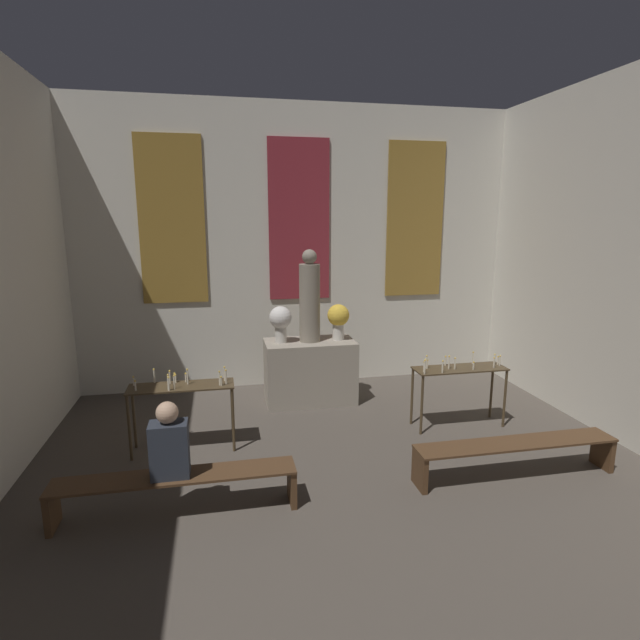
{
  "coord_description": "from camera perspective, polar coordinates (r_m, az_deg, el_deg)",
  "views": [
    {
      "loc": [
        -1.34,
        2.65,
        2.88
      ],
      "look_at": [
        0.0,
        9.26,
        1.48
      ],
      "focal_mm": 28.0,
      "sensor_mm": 36.0,
      "label": 1
    }
  ],
  "objects": [
    {
      "name": "candle_rack_left",
      "position": [
        6.46,
        -15.51,
        -8.22
      ],
      "size": [
        1.28,
        0.41,
        1.05
      ],
      "color": "#473823",
      "rests_on": "ground_plane"
    },
    {
      "name": "candle_rack_right",
      "position": [
        7.18,
        15.61,
        -6.19
      ],
      "size": [
        1.28,
        0.41,
        1.04
      ],
      "color": "#473823",
      "rests_on": "ground_plane"
    },
    {
      "name": "pew_back_left",
      "position": [
        5.3,
        -16.08,
        -17.63
      ],
      "size": [
        2.33,
        0.36,
        0.42
      ],
      "color": "#4C331E",
      "rests_on": "ground_plane"
    },
    {
      "name": "pew_back_right",
      "position": [
        6.16,
        21.46,
        -13.71
      ],
      "size": [
        2.33,
        0.36,
        0.42
      ],
      "color": "#4C331E",
      "rests_on": "ground_plane"
    },
    {
      "name": "wall_back",
      "position": [
        8.55,
        -2.45,
        8.34
      ],
      "size": [
        7.54,
        0.16,
        4.71
      ],
      "color": "silver",
      "rests_on": "ground_plane"
    },
    {
      "name": "flower_vase_right",
      "position": [
        7.78,
        2.1,
        0.23
      ],
      "size": [
        0.34,
        0.34,
        0.56
      ],
      "color": "beige",
      "rests_on": "altar"
    },
    {
      "name": "person_seated",
      "position": [
        5.11,
        -16.86,
        -13.36
      ],
      "size": [
        0.36,
        0.24,
        0.75
      ],
      "color": "#282D38",
      "rests_on": "pew_back_left"
    },
    {
      "name": "flower_vase_left",
      "position": [
        7.62,
        -4.54,
        -0.04
      ],
      "size": [
        0.34,
        0.34,
        0.56
      ],
      "color": "beige",
      "rests_on": "altar"
    },
    {
      "name": "altar",
      "position": [
        7.9,
        -1.16,
        -5.88
      ],
      "size": [
        1.39,
        0.73,
        0.99
      ],
      "color": "gray",
      "rests_on": "ground_plane"
    },
    {
      "name": "statue",
      "position": [
        7.63,
        -1.19,
        2.38
      ],
      "size": [
        0.32,
        0.32,
        1.42
      ],
      "color": "gray",
      "rests_on": "altar"
    }
  ]
}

